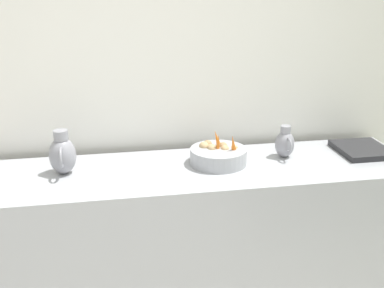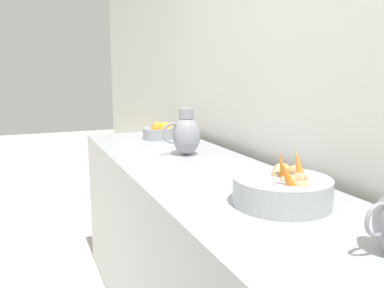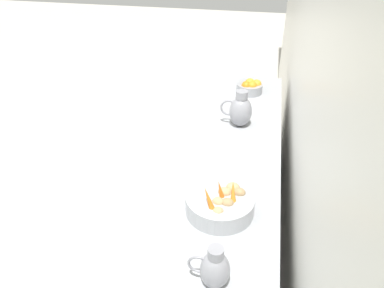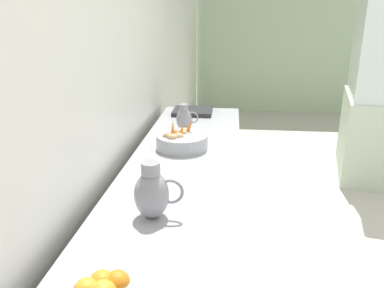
{
  "view_description": "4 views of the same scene",
  "coord_description": "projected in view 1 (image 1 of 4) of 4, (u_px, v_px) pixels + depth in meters",
  "views": [
    {
      "loc": [
        1.11,
        -0.35,
        2.01
      ],
      "look_at": [
        -1.38,
        0.1,
        1.12
      ],
      "focal_mm": 46.51,
      "sensor_mm": 36.0,
      "label": 1
    },
    {
      "loc": [
        -0.76,
        1.36,
        1.37
      ],
      "look_at": [
        -1.38,
        -0.09,
        1.08
      ],
      "focal_mm": 37.26,
      "sensor_mm": 36.0,
      "label": 2
    },
    {
      "loc": [
        -1.69,
        1.68,
        2.19
      ],
      "look_at": [
        -1.33,
        -0.1,
        1.05
      ],
      "focal_mm": 35.39,
      "sensor_mm": 36.0,
      "label": 3
    },
    {
      "loc": [
        -1.24,
        -2.03,
        1.76
      ],
      "look_at": [
        -1.46,
        0.09,
        1.02
      ],
      "focal_mm": 35.53,
      "sensor_mm": 36.0,
      "label": 4
    }
  ],
  "objects": [
    {
      "name": "prep_counter",
      "position": [
        167.0,
        241.0,
        2.99
      ],
      "size": [
        0.67,
        2.94,
        0.92
      ],
      "primitive_type": "cube",
      "color": "#9EA0A5",
      "rests_on": "ground_plane"
    },
    {
      "name": "vegetable_colander",
      "position": [
        218.0,
        155.0,
        2.92
      ],
      "size": [
        0.33,
        0.33,
        0.2
      ],
      "color": "#9EA0A5",
      "rests_on": "prep_counter"
    },
    {
      "name": "metal_pitcher_short",
      "position": [
        285.0,
        143.0,
        3.01
      ],
      "size": [
        0.17,
        0.12,
        0.2
      ],
      "color": "gray",
      "rests_on": "prep_counter"
    },
    {
      "name": "counter_sink_basin",
      "position": [
        362.0,
        150.0,
        3.11
      ],
      "size": [
        0.34,
        0.3,
        0.04
      ],
      "primitive_type": "cube",
      "color": "#232326",
      "rests_on": "prep_counter"
    },
    {
      "name": "tile_wall_left",
      "position": [
        233.0,
        54.0,
        3.15
      ],
      "size": [
        0.1,
        9.16,
        3.0
      ],
      "primitive_type": "cube",
      "color": "white",
      "rests_on": "ground_plane"
    },
    {
      "name": "metal_pitcher_tall",
      "position": [
        62.0,
        154.0,
        2.76
      ],
      "size": [
        0.21,
        0.15,
        0.25
      ],
      "color": "gray",
      "rests_on": "prep_counter"
    }
  ]
}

